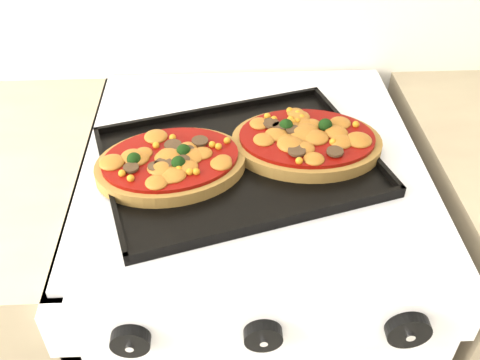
{
  "coord_description": "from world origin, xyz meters",
  "views": [
    {
      "loc": [
        -0.08,
        0.95,
        1.48
      ],
      "look_at": [
        -0.05,
        1.62,
        0.92
      ],
      "focal_mm": 40.0,
      "sensor_mm": 36.0,
      "label": 1
    }
  ],
  "objects_px": {
    "pizza_left": "(171,162)",
    "pizza_right": "(307,140)",
    "baking_tray": "(239,160)",
    "stove": "(249,311)"
  },
  "relations": [
    {
      "from": "baking_tray",
      "to": "pizza_right",
      "type": "xyz_separation_m",
      "value": [
        0.12,
        0.03,
        0.02
      ]
    },
    {
      "from": "baking_tray",
      "to": "pizza_right",
      "type": "distance_m",
      "value": 0.12
    },
    {
      "from": "pizza_right",
      "to": "pizza_left",
      "type": "bearing_deg",
      "value": -168.2
    },
    {
      "from": "stove",
      "to": "pizza_right",
      "type": "distance_m",
      "value": 0.49
    },
    {
      "from": "stove",
      "to": "pizza_right",
      "type": "bearing_deg",
      "value": -1.7
    },
    {
      "from": "baking_tray",
      "to": "pizza_left",
      "type": "distance_m",
      "value": 0.11
    },
    {
      "from": "stove",
      "to": "pizza_left",
      "type": "bearing_deg",
      "value": -159.52
    },
    {
      "from": "pizza_left",
      "to": "pizza_right",
      "type": "height_order",
      "value": "pizza_right"
    },
    {
      "from": "stove",
      "to": "pizza_left",
      "type": "distance_m",
      "value": 0.5
    },
    {
      "from": "stove",
      "to": "pizza_right",
      "type": "height_order",
      "value": "pizza_right"
    }
  ]
}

